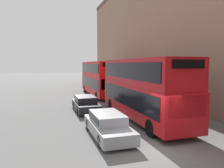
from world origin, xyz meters
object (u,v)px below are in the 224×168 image
bus_second_in_queue (99,77)px  car_dark_sedan (108,124)px  car_hatchback (86,103)px  bus_leading (142,86)px

bus_second_in_queue → car_dark_sedan: (-3.40, -15.98, -1.70)m
bus_second_in_queue → car_hatchback: 9.87m
bus_leading → car_dark_sedan: 4.82m
bus_second_in_queue → bus_leading: bearing=-90.0°
bus_leading → bus_second_in_queue: bearing=90.0°
bus_leading → car_hatchback: 5.47m
car_dark_sedan → car_hatchback: (-0.00, 6.87, -0.01)m
car_hatchback → car_dark_sedan: bearing=-90.0°
bus_leading → bus_second_in_queue: (0.00, 13.03, -0.02)m
bus_leading → car_dark_sedan: bearing=-139.0°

